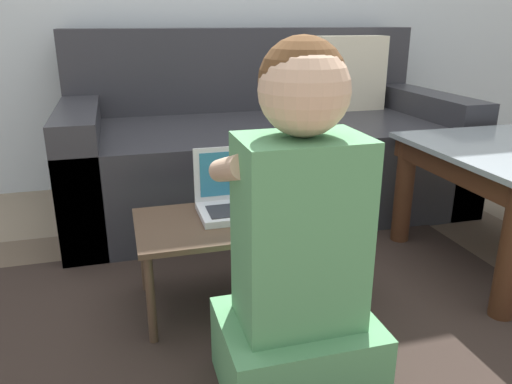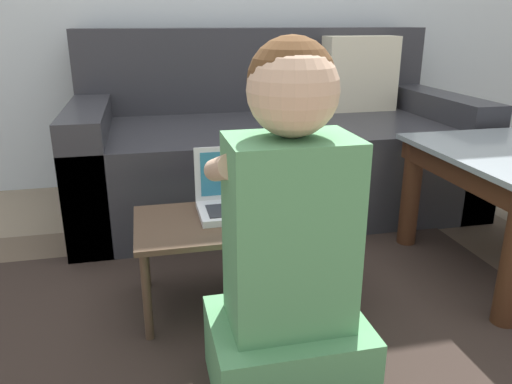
{
  "view_description": "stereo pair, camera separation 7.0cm",
  "coord_description": "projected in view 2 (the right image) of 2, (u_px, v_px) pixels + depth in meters",
  "views": [
    {
      "loc": [
        -0.44,
        -1.18,
        0.84
      ],
      "look_at": [
        -0.05,
        0.2,
        0.34
      ],
      "focal_mm": 35.0,
      "sensor_mm": 36.0,
      "label": 1
    },
    {
      "loc": [
        -0.37,
        -1.2,
        0.84
      ],
      "look_at": [
        -0.05,
        0.2,
        0.34
      ],
      "focal_mm": 35.0,
      "sensor_mm": 36.0,
      "label": 2
    }
  ],
  "objects": [
    {
      "name": "ground_plane",
      "position": [
        289.0,
        324.0,
        1.46
      ],
      "size": [
        16.0,
        16.0,
        0.0
      ],
      "primitive_type": "plane",
      "color": "#7F705B"
    },
    {
      "name": "area_rug",
      "position": [
        257.0,
        338.0,
        1.38
      ],
      "size": [
        2.53,
        1.77,
        0.01
      ],
      "color": "brown",
      "rests_on": "ground_plane"
    },
    {
      "name": "couch",
      "position": [
        271.0,
        145.0,
        2.36
      ],
      "size": [
        1.75,
        0.91,
        0.8
      ],
      "color": "#2D2D33",
      "rests_on": "ground_plane"
    },
    {
      "name": "laptop_desk",
      "position": [
        242.0,
        227.0,
        1.49
      ],
      "size": [
        0.63,
        0.34,
        0.28
      ],
      "color": "#4C3828",
      "rests_on": "ground_plane"
    },
    {
      "name": "laptop",
      "position": [
        241.0,
        201.0,
        1.52
      ],
      "size": [
        0.26,
        0.18,
        0.19
      ],
      "color": "silver",
      "rests_on": "laptop_desk"
    },
    {
      "name": "computer_mouse",
      "position": [
        309.0,
        212.0,
        1.47
      ],
      "size": [
        0.07,
        0.11,
        0.04
      ],
      "color": "silver",
      "rests_on": "laptop_desk"
    },
    {
      "name": "person_seated",
      "position": [
        289.0,
        251.0,
        1.09
      ],
      "size": [
        0.35,
        0.39,
        0.82
      ],
      "color": "#518E5B",
      "rests_on": "ground_plane"
    }
  ]
}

